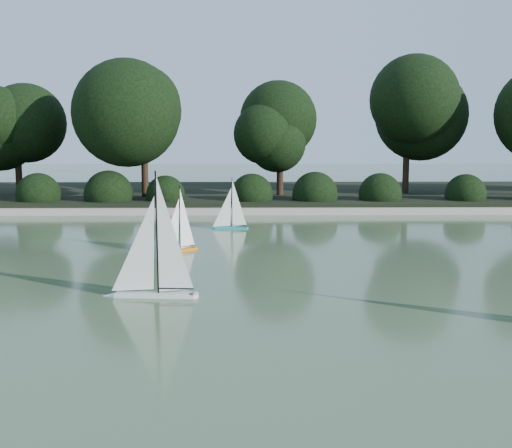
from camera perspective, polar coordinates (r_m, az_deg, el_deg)
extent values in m
plane|color=#3B4C2D|center=(8.26, -0.65, -6.82)|extent=(80.00, 80.00, 0.00)
cube|color=gray|center=(17.11, -0.80, 1.15)|extent=(40.00, 0.35, 0.18)
cube|color=black|center=(21.08, -0.82, 2.59)|extent=(40.00, 8.00, 0.30)
cylinder|color=black|center=(21.02, -20.31, 3.55)|extent=(0.20, 0.20, 1.37)
sphere|color=black|center=(20.98, -20.53, 8.16)|extent=(2.24, 2.24, 2.24)
cylinder|color=black|center=(19.16, -9.84, 3.98)|extent=(0.20, 0.20, 1.66)
sphere|color=black|center=(19.13, -9.99, 10.04)|extent=(2.66, 2.66, 2.66)
cylinder|color=black|center=(19.47, 2.13, 3.57)|extent=(0.20, 0.20, 1.26)
sphere|color=black|center=(19.42, 2.16, 8.20)|extent=(2.10, 2.10, 2.10)
cylinder|color=black|center=(20.75, 13.16, 4.28)|extent=(0.20, 0.20, 1.73)
sphere|color=black|center=(20.73, 13.35, 10.15)|extent=(2.80, 2.80, 2.80)
sphere|color=black|center=(18.93, -19.31, 2.46)|extent=(1.10, 1.10, 1.10)
sphere|color=black|center=(18.40, -13.38, 2.54)|extent=(1.10, 1.10, 1.10)
sphere|color=black|center=(18.07, -7.17, 2.60)|extent=(1.10, 1.10, 1.10)
sphere|color=black|center=(17.96, -0.81, 2.63)|extent=(1.10, 1.10, 1.10)
sphere|color=black|center=(18.08, 5.55, 2.63)|extent=(1.10, 1.10, 1.10)
sphere|color=black|center=(18.41, 11.76, 2.59)|extent=(1.10, 1.10, 1.10)
sphere|color=black|center=(18.95, 17.67, 2.53)|extent=(1.10, 1.10, 1.10)
cube|color=silver|center=(8.54, -9.00, -6.07)|extent=(1.04, 0.27, 0.10)
cone|color=silver|center=(8.68, -12.90, -5.94)|extent=(0.22, 0.22, 0.21)
cylinder|color=silver|center=(8.45, -5.55, -6.16)|extent=(0.13, 0.13, 0.10)
cylinder|color=black|center=(8.36, -8.78, -0.40)|extent=(0.02, 0.02, 1.60)
cylinder|color=black|center=(8.46, -7.16, -5.37)|extent=(0.48, 0.05, 0.02)
cube|color=orange|center=(11.71, -6.89, -2.30)|extent=(0.64, 0.64, 0.08)
cone|color=orange|center=(11.44, -8.59, -2.56)|extent=(0.21, 0.21, 0.15)
cylinder|color=orange|center=(11.94, -5.48, -2.07)|extent=(0.13, 0.13, 0.08)
cylinder|color=black|center=(11.64, -6.79, 0.74)|extent=(0.02, 0.02, 1.17)
cylinder|color=black|center=(11.82, -6.13, -1.78)|extent=(0.25, 0.25, 0.01)
cube|color=teal|center=(14.50, -2.28, -0.28)|extent=(0.74, 0.21, 0.07)
cone|color=teal|center=(14.48, -3.95, -0.31)|extent=(0.16, 0.16, 0.15)
cylinder|color=teal|center=(14.53, -0.85, -0.26)|extent=(0.09, 0.09, 0.07)
cylinder|color=black|center=(14.43, -2.15, 2.08)|extent=(0.02, 0.02, 1.13)
cylinder|color=black|center=(14.50, -1.51, 0.04)|extent=(0.33, 0.04, 0.01)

